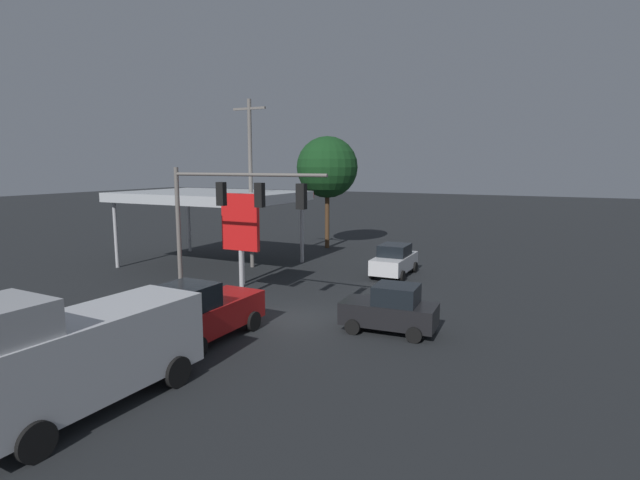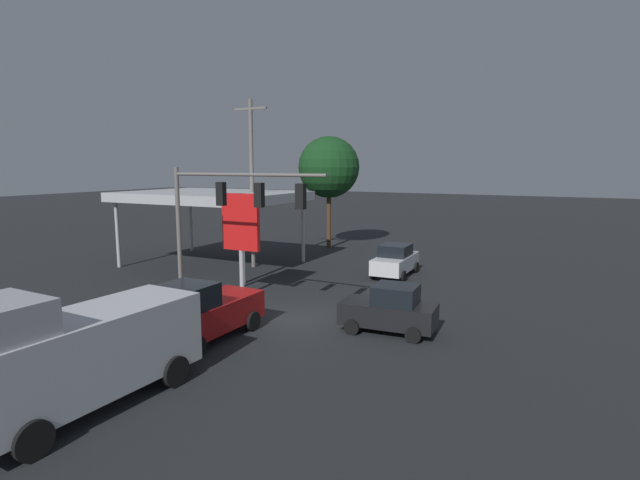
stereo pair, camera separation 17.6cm
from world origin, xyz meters
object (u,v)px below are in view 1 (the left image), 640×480
(utility_pole, at_px, (251,180))
(delivery_truck, at_px, (79,353))
(sedan_far, at_px, (394,260))
(pickup_parked, at_px, (203,313))
(price_sign, at_px, (240,226))
(street_tree, at_px, (327,167))
(traffic_signal_assembly, at_px, (229,208))
(hatchback_crossing, at_px, (391,309))

(utility_pole, distance_m, delivery_truck, 20.20)
(utility_pole, distance_m, sedan_far, 10.56)
(sedan_far, bearing_deg, pickup_parked, -12.68)
(pickup_parked, bearing_deg, price_sign, -157.04)
(utility_pole, bearing_deg, sedan_far, -169.05)
(street_tree, bearing_deg, traffic_signal_assembly, 103.89)
(sedan_far, distance_m, delivery_truck, 20.40)
(delivery_truck, bearing_deg, traffic_signal_assembly, -169.37)
(street_tree, bearing_deg, delivery_truck, 102.30)
(hatchback_crossing, bearing_deg, utility_pole, -37.82)
(delivery_truck, bearing_deg, sedan_far, 175.88)
(street_tree, bearing_deg, hatchback_crossing, 122.95)
(traffic_signal_assembly, relative_size, street_tree, 0.84)
(traffic_signal_assembly, distance_m, delivery_truck, 9.18)
(street_tree, bearing_deg, utility_pole, 83.75)
(utility_pole, height_order, price_sign, utility_pole)
(utility_pole, xyz_separation_m, delivery_truck, (-7.07, 18.48, -4.03))
(sedan_far, xyz_separation_m, street_tree, (8.23, -7.50, 5.58))
(price_sign, height_order, hatchback_crossing, price_sign)
(hatchback_crossing, bearing_deg, price_sign, -15.72)
(price_sign, distance_m, hatchback_crossing, 9.19)
(price_sign, bearing_deg, street_tree, -79.82)
(price_sign, height_order, pickup_parked, price_sign)
(traffic_signal_assembly, height_order, hatchback_crossing, traffic_signal_assembly)
(pickup_parked, bearing_deg, street_tree, -166.02)
(utility_pole, relative_size, price_sign, 2.05)
(delivery_truck, xyz_separation_m, street_tree, (6.06, -27.77, 4.83))
(street_tree, bearing_deg, sedan_far, 137.67)
(utility_pole, xyz_separation_m, street_tree, (-1.02, -9.28, 0.80))
(utility_pole, height_order, pickup_parked, utility_pole)
(hatchback_crossing, xyz_separation_m, pickup_parked, (6.07, 4.22, 0.16))
(utility_pole, bearing_deg, delivery_truck, 110.94)
(utility_pole, height_order, sedan_far, utility_pole)
(sedan_far, height_order, pickup_parked, pickup_parked)
(hatchback_crossing, distance_m, street_tree, 21.76)
(utility_pole, height_order, hatchback_crossing, utility_pole)
(hatchback_crossing, relative_size, street_tree, 0.43)
(price_sign, height_order, sedan_far, price_sign)
(utility_pole, relative_size, street_tree, 1.21)
(traffic_signal_assembly, height_order, price_sign, traffic_signal_assembly)
(traffic_signal_assembly, relative_size, sedan_far, 1.70)
(delivery_truck, bearing_deg, utility_pole, -157.06)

